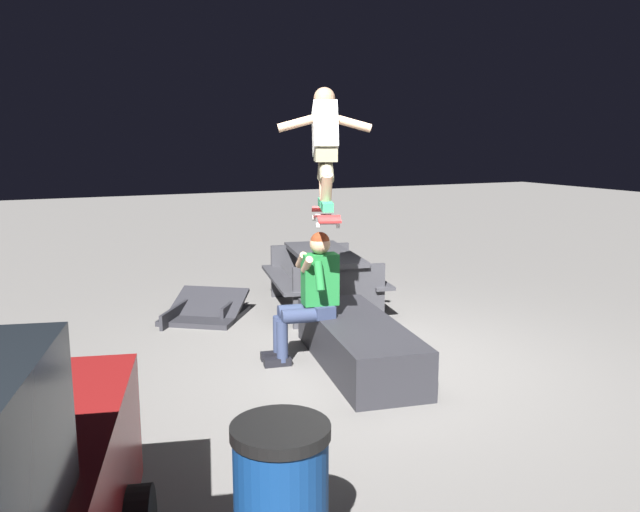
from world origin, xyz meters
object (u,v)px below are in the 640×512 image
Objects in this scene: picnic_table_back at (323,271)px; trash_bin at (281,508)px; skateboard at (325,217)px; skater_airborne at (325,142)px; kicker_ramp at (205,313)px; person_sitting_on_ledge at (310,291)px; ledge_box_main at (358,344)px.

picnic_table_back is 2.26× the size of trash_bin.
skateboard is 0.91× the size of skater_airborne.
picnic_table_back is at bearing -24.61° from skateboard.
kicker_ramp is 4.95m from trash_bin.
person_sitting_on_ledge is 1.50× the size of trash_bin.
kicker_ramp is at bearing 21.95° from ledge_box_main.
person_sitting_on_ledge is 0.66× the size of picnic_table_back.
ledge_box_main is 1.61× the size of kicker_ramp.
person_sitting_on_ledge is 3.29m from trash_bin.
picnic_table_back is (1.69, -0.94, -0.20)m from person_sitting_on_ledge.
skateboard is 0.81× the size of kicker_ramp.
person_sitting_on_ledge reaches higher than trash_bin.
picnic_table_back is at bearing -27.32° from trash_bin.
ledge_box_main is 1.26m from skateboard.
kicker_ramp is at bearing 81.27° from picnic_table_back.
skater_airborne is 3.68m from trash_bin.
trash_bin is at bearing 150.98° from skateboard.
kicker_ramp is at bearing 17.87° from skateboard.
skater_airborne is at bearing -161.18° from kicker_ramp.
skateboard is at bearing 155.39° from picnic_table_back.
trash_bin reaches higher than kicker_ramp.
picnic_table_back reaches higher than ledge_box_main.
ledge_box_main is at bearing 164.00° from picnic_table_back.
kicker_ramp is at bearing -10.44° from trash_bin.
skater_airborne is at bearing -20.64° from skateboard.
skateboard is at bearing 159.36° from skater_airborne.
picnic_table_back is 5.21m from trash_bin.
person_sitting_on_ledge reaches higher than picnic_table_back.
ledge_box_main is at bearing -158.05° from kicker_ramp.
skateboard is 3.36m from trash_bin.
ledge_box_main is 1.94m from skater_airborne.
ledge_box_main is at bearing -34.87° from trash_bin.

